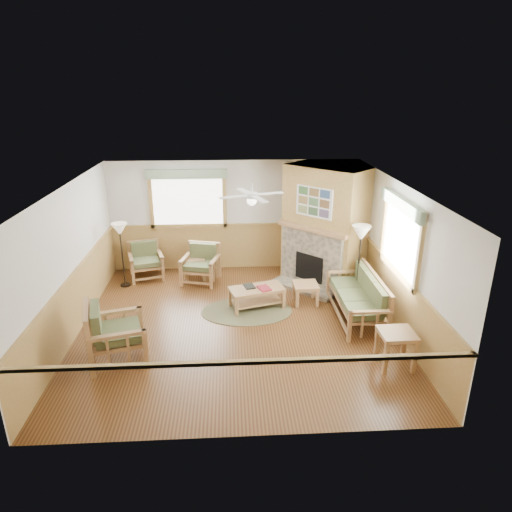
{
  "coord_description": "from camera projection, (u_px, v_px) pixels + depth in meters",
  "views": [
    {
      "loc": [
        -0.11,
        -7.8,
        4.36
      ],
      "look_at": [
        0.4,
        0.7,
        1.15
      ],
      "focal_mm": 32.0,
      "sensor_mm": 36.0,
      "label": 1
    }
  ],
  "objects": [
    {
      "name": "armchair_back_left",
      "position": [
        146.0,
        261.0,
        10.85
      ],
      "size": [
        0.93,
        0.93,
        0.84
      ],
      "primitive_type": null,
      "rotation": [
        0.0,
        0.0,
        0.28
      ],
      "color": "#A0764B",
      "rests_on": "floor"
    },
    {
      "name": "book_red",
      "position": [
        264.0,
        288.0,
        9.31
      ],
      "size": [
        0.31,
        0.36,
        0.03
      ],
      "primitive_type": "cube",
      "rotation": [
        0.0,
        0.0,
        0.36
      ],
      "color": "maroon",
      "rests_on": "coffee_table"
    },
    {
      "name": "floor",
      "position": [
        238.0,
        325.0,
        8.83
      ],
      "size": [
        6.0,
        6.0,
        0.01
      ],
      "primitive_type": "cube",
      "color": "#543117",
      "rests_on": "ground"
    },
    {
      "name": "book_dark",
      "position": [
        249.0,
        286.0,
        9.41
      ],
      "size": [
        0.26,
        0.31,
        0.03
      ],
      "primitive_type": "cube",
      "rotation": [
        0.0,
        0.0,
        0.25
      ],
      "color": "black",
      "rests_on": "coffee_table"
    },
    {
      "name": "wall_left",
      "position": [
        70.0,
        263.0,
        8.18
      ],
      "size": [
        0.02,
        6.0,
        2.7
      ],
      "primitive_type": "cube",
      "color": "silver",
      "rests_on": "floor"
    },
    {
      "name": "window_right",
      "position": [
        406.0,
        197.0,
        7.91
      ],
      "size": [
        0.16,
        1.9,
        1.5
      ],
      "primitive_type": null,
      "color": "white",
      "rests_on": "wall_right"
    },
    {
      "name": "floor_lamp_right",
      "position": [
        359.0,
        265.0,
        9.47
      ],
      "size": [
        0.49,
        0.49,
        1.7
      ],
      "primitive_type": null,
      "rotation": [
        0.0,
        0.0,
        -0.33
      ],
      "color": "black",
      "rests_on": "floor"
    },
    {
      "name": "end_table_chairs",
      "position": [
        195.0,
        268.0,
        10.86
      ],
      "size": [
        0.48,
        0.47,
        0.51
      ],
      "primitive_type": null,
      "rotation": [
        0.0,
        0.0,
        0.06
      ],
      "color": "#A0764B",
      "rests_on": "floor"
    },
    {
      "name": "braided_rug",
      "position": [
        247.0,
        311.0,
        9.34
      ],
      "size": [
        2.0,
        2.0,
        0.01
      ],
      "primitive_type": "cylinder",
      "rotation": [
        0.0,
        0.0,
        -0.08
      ],
      "color": "brown",
      "rests_on": "floor"
    },
    {
      "name": "window_back",
      "position": [
        186.0,
        168.0,
        10.64
      ],
      "size": [
        1.9,
        0.16,
        1.5
      ],
      "primitive_type": null,
      "color": "white",
      "rests_on": "wall_back"
    },
    {
      "name": "floor_lamp_left",
      "position": [
        122.0,
        255.0,
        10.28
      ],
      "size": [
        0.41,
        0.41,
        1.51
      ],
      "primitive_type": null,
      "rotation": [
        0.0,
        0.0,
        0.22
      ],
      "color": "black",
      "rests_on": "floor"
    },
    {
      "name": "end_table_sofa",
      "position": [
        395.0,
        349.0,
        7.44
      ],
      "size": [
        0.57,
        0.55,
        0.63
      ],
      "primitive_type": null,
      "rotation": [
        0.0,
        0.0,
        0.01
      ],
      "color": "#A0764B",
      "rests_on": "floor"
    },
    {
      "name": "fireplace",
      "position": [
        325.0,
        225.0,
        10.38
      ],
      "size": [
        3.11,
        3.11,
        2.7
      ],
      "primitive_type": null,
      "rotation": [
        0.0,
        0.0,
        -0.79
      ],
      "color": "#A68144",
      "rests_on": "floor"
    },
    {
      "name": "wall_right",
      "position": [
        397.0,
        256.0,
        8.51
      ],
      "size": [
        0.02,
        6.0,
        2.7
      ],
      "primitive_type": "cube",
      "color": "silver",
      "rests_on": "floor"
    },
    {
      "name": "armchair_left",
      "position": [
        116.0,
        332.0,
        7.54
      ],
      "size": [
        1.12,
        1.12,
        1.02
      ],
      "primitive_type": null,
      "rotation": [
        0.0,
        0.0,
        1.84
      ],
      "color": "#A0764B",
      "rests_on": "floor"
    },
    {
      "name": "ceiling_fan",
      "position": [
        252.0,
        185.0,
        8.18
      ],
      "size": [
        1.59,
        1.59,
        0.36
      ],
      "primitive_type": null,
      "rotation": [
        0.0,
        0.0,
        0.35
      ],
      "color": "white",
      "rests_on": "ceiling"
    },
    {
      "name": "wainscot",
      "position": [
        237.0,
        299.0,
        8.63
      ],
      "size": [
        6.0,
        6.0,
        1.1
      ],
      "primitive_type": null,
      "color": "#A68144",
      "rests_on": "floor"
    },
    {
      "name": "wall_front",
      "position": [
        241.0,
        348.0,
        5.55
      ],
      "size": [
        6.0,
        0.02,
        2.7
      ],
      "primitive_type": "cube",
      "color": "silver",
      "rests_on": "floor"
    },
    {
      "name": "sofa",
      "position": [
        356.0,
        297.0,
        8.97
      ],
      "size": [
        1.93,
        0.79,
        0.89
      ],
      "primitive_type": null,
      "rotation": [
        0.0,
        0.0,
        -1.57
      ],
      "color": "#A0764B",
      "rests_on": "floor"
    },
    {
      "name": "wall_back",
      "position": [
        234.0,
        216.0,
        11.15
      ],
      "size": [
        6.0,
        0.02,
        2.7
      ],
      "primitive_type": "cube",
      "color": "silver",
      "rests_on": "floor"
    },
    {
      "name": "armchair_back_right",
      "position": [
        200.0,
        264.0,
        10.61
      ],
      "size": [
        0.95,
        0.95,
        0.87
      ],
      "primitive_type": null,
      "rotation": [
        0.0,
        0.0,
        -0.25
      ],
      "color": "#A0764B",
      "rests_on": "floor"
    },
    {
      "name": "ceiling",
      "position": [
        235.0,
        187.0,
        7.87
      ],
      "size": [
        6.0,
        6.0,
        0.01
      ],
      "primitive_type": "cube",
      "color": "white",
      "rests_on": "floor"
    },
    {
      "name": "coffee_table",
      "position": [
        257.0,
        298.0,
        9.44
      ],
      "size": [
        1.21,
        0.82,
        0.44
      ],
      "primitive_type": null,
      "rotation": [
        0.0,
        0.0,
        0.27
      ],
      "color": "#A0764B",
      "rests_on": "floor"
    },
    {
      "name": "footstool",
      "position": [
        305.0,
        293.0,
        9.63
      ],
      "size": [
        0.52,
        0.52,
        0.44
      ],
      "primitive_type": null,
      "rotation": [
        0.0,
        0.0,
        0.03
      ],
      "color": "#A0764B",
      "rests_on": "floor"
    }
  ]
}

